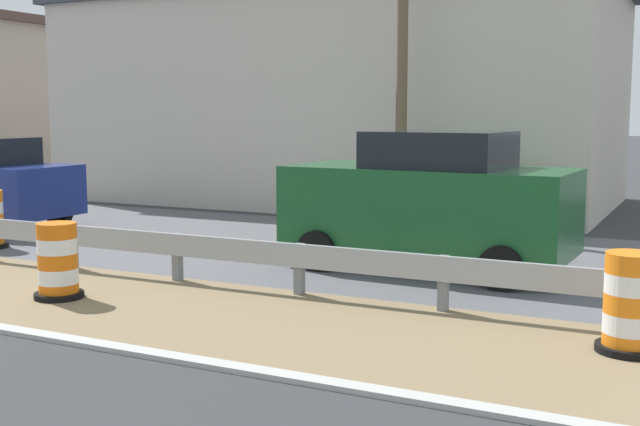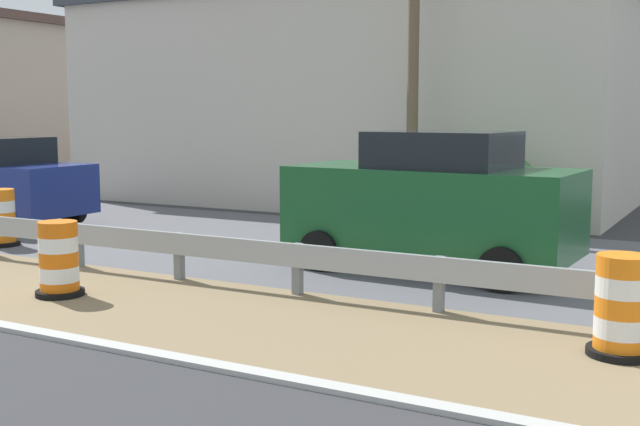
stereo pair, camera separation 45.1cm
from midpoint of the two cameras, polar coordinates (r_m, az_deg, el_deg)
traffic_barrel_nearest at (r=8.80m, az=19.86°, el=-6.38°), size 0.67×0.67×1.05m
traffic_barrel_close at (r=11.29m, az=-19.26°, el=-3.48°), size 0.65×0.65×1.01m
car_lead_far_lane at (r=12.60m, az=6.82°, el=0.86°), size 2.26×4.49×2.18m
roadside_shop_near at (r=22.67m, az=0.87°, el=8.23°), size 7.66×15.18×5.71m
utility_pole_near at (r=17.26m, az=5.14°, el=14.12°), size 0.24×1.80×8.79m
bush_roadside at (r=16.55m, az=9.26°, el=1.79°), size 2.65×2.65×1.87m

